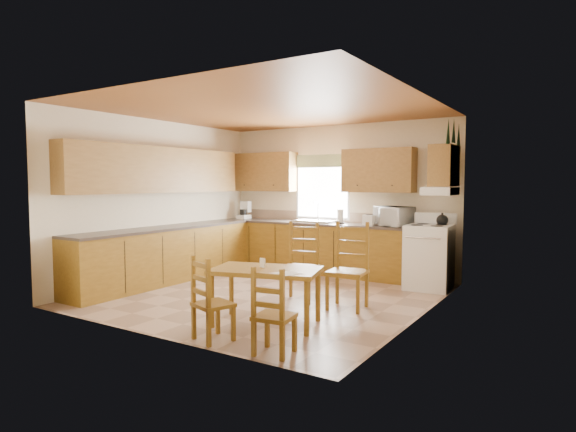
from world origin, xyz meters
The scene contains 35 objects.
floor centered at (0.00, 0.00, 0.00)m, with size 4.50×4.50×0.00m, color #9D7F6A.
ceiling centered at (0.00, 0.00, 2.70)m, with size 4.50×4.50×0.00m, color brown.
wall_left centered at (-2.25, 0.00, 1.35)m, with size 4.50×4.50×0.00m, color beige.
wall_right centered at (2.25, 0.00, 1.35)m, with size 4.50×4.50×0.00m, color beige.
wall_back centered at (0.00, 2.25, 1.35)m, with size 4.50×4.50×0.00m, color beige.
wall_front centered at (0.00, -2.25, 1.35)m, with size 4.50×4.50×0.00m, color beige.
lower_cab_back centered at (-0.38, 1.95, 0.44)m, with size 3.75×0.60×0.88m, color brown.
lower_cab_left centered at (-1.95, -0.15, 0.44)m, with size 0.60×3.60×0.88m, color brown.
counter_back centered at (-0.38, 1.95, 0.90)m, with size 3.75×0.63×0.04m, color #423731.
counter_left centered at (-1.95, -0.15, 0.90)m, with size 0.63×3.60×0.04m, color #423731.
backsplash centered at (-0.38, 2.24, 1.01)m, with size 3.75×0.01×0.18m, color #90755E.
upper_cab_back_left centered at (-1.55, 2.08, 1.85)m, with size 1.41×0.33×0.75m, color brown.
upper_cab_back_right centered at (0.86, 2.08, 1.85)m, with size 1.25×0.33×0.75m, color brown.
upper_cab_left centered at (-2.08, -0.15, 1.85)m, with size 0.33×3.60×0.75m, color brown.
upper_cab_stove centered at (2.08, 1.65, 1.90)m, with size 0.33×0.62×0.62m, color brown.
range_hood centered at (2.03, 1.65, 1.52)m, with size 0.44×0.62×0.12m, color silver.
window_frame centered at (-0.30, 2.22, 1.55)m, with size 1.13×0.02×1.18m, color silver.
window_pane centered at (-0.30, 2.21, 1.55)m, with size 1.05×0.01×1.10m, color white.
window_valance centered at (-0.30, 2.19, 2.05)m, with size 1.19×0.01×0.24m, color #38592A.
sink_basin centered at (-0.30, 1.95, 0.94)m, with size 0.75×0.45×0.04m, color silver.
pine_decal_a centered at (2.21, 1.33, 2.38)m, with size 0.22×0.22×0.36m, color black.
pine_decal_b centered at (2.21, 1.65, 2.42)m, with size 0.22×0.22×0.36m, color black.
pine_decal_c centered at (2.21, 1.97, 2.38)m, with size 0.22×0.22×0.36m, color black.
stove centered at (1.88, 1.66, 0.49)m, with size 0.66×0.68×0.98m, color silver.
coffeemaker centered at (-1.94, 1.94, 1.09)m, with size 0.20×0.24×0.34m, color silver.
paper_towel centered at (0.21, 1.95, 1.05)m, with size 0.11×0.11×0.25m, color white.
toaster centered at (0.80, 1.89, 1.01)m, with size 0.22×0.14×0.18m, color silver.
microwave centered at (1.21, 1.92, 1.09)m, with size 0.55×0.40×0.33m, color silver.
dining_table centered at (0.82, -1.24, 0.33)m, with size 1.23×0.70×0.66m, color brown.
chair_near_left centered at (0.67, -1.99, 0.44)m, with size 0.37×0.35×0.88m, color brown.
chair_near_right centered at (1.44, -1.99, 0.43)m, with size 0.36×0.34×0.85m, color brown.
chair_far_left centered at (0.58, -0.08, 0.54)m, with size 0.46×0.43×1.09m, color brown.
chair_far_right centered at (1.32, -0.10, 0.56)m, with size 0.47×0.45×1.12m, color brown.
table_paper centered at (1.18, -1.39, 0.66)m, with size 0.23×0.31×0.00m, color white.
table_card centered at (0.75, -1.21, 0.71)m, with size 0.08×0.02×0.11m, color white.
Camera 1 is at (3.96, -5.76, 1.65)m, focal length 30.00 mm.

